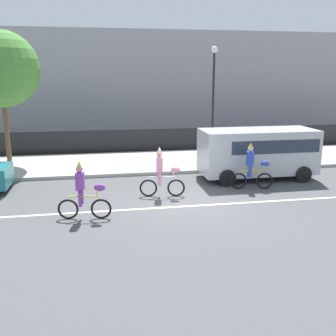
# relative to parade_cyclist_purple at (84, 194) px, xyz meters

# --- Properties ---
(ground_plane) EXTENTS (80.00, 80.00, 0.00)m
(ground_plane) POSITION_rel_parade_cyclist_purple_xyz_m (3.48, 1.12, -0.84)
(ground_plane) COLOR #4C4C4F
(road_centre_line) EXTENTS (36.00, 0.14, 0.01)m
(road_centre_line) POSITION_rel_parade_cyclist_purple_xyz_m (3.48, 0.62, -0.84)
(road_centre_line) COLOR beige
(road_centre_line) RESTS_ON ground
(sidewalk_curb) EXTENTS (60.00, 5.00, 0.15)m
(sidewalk_curb) POSITION_rel_parade_cyclist_purple_xyz_m (3.48, 7.62, -0.77)
(sidewalk_curb) COLOR #ADAAA3
(sidewalk_curb) RESTS_ON ground
(fence_line) EXTENTS (40.00, 0.08, 1.40)m
(fence_line) POSITION_rel_parade_cyclist_purple_xyz_m (3.48, 10.52, -0.14)
(fence_line) COLOR black
(fence_line) RESTS_ON ground
(building_backdrop) EXTENTS (28.00, 8.00, 7.45)m
(building_backdrop) POSITION_rel_parade_cyclist_purple_xyz_m (6.17, 19.12, 2.88)
(building_backdrop) COLOR #99939E
(building_backdrop) RESTS_ON ground
(parade_cyclist_purple) EXTENTS (1.71, 0.52, 1.92)m
(parade_cyclist_purple) POSITION_rel_parade_cyclist_purple_xyz_m (0.00, 0.00, 0.00)
(parade_cyclist_purple) COLOR black
(parade_cyclist_purple) RESTS_ON ground
(parade_cyclist_pink) EXTENTS (1.71, 0.52, 1.92)m
(parade_cyclist_pink) POSITION_rel_parade_cyclist_purple_xyz_m (2.83, 1.90, 0.00)
(parade_cyclist_pink) COLOR black
(parade_cyclist_pink) RESTS_ON ground
(parade_cyclist_cobalt) EXTENTS (1.71, 0.53, 1.92)m
(parade_cyclist_cobalt) POSITION_rel_parade_cyclist_purple_xyz_m (6.54, 2.24, 0.00)
(parade_cyclist_cobalt) COLOR black
(parade_cyclist_cobalt) RESTS_ON ground
(parked_van_silver) EXTENTS (5.00, 2.22, 2.18)m
(parked_van_silver) POSITION_rel_parade_cyclist_purple_xyz_m (7.46, 3.82, 0.44)
(parked_van_silver) COLOR silver
(parked_van_silver) RESTS_ON ground
(street_lamp_post) EXTENTS (0.36, 0.36, 5.86)m
(street_lamp_post) POSITION_rel_parade_cyclist_purple_xyz_m (6.98, 9.43, 3.15)
(street_lamp_post) COLOR black
(street_lamp_post) RESTS_ON sidewalk_curb
(street_tree_near_lamp) EXTENTS (3.66, 3.66, 6.44)m
(street_tree_near_lamp) POSITION_rel_parade_cyclist_purple_xyz_m (-3.92, 8.23, 3.90)
(street_tree_near_lamp) COLOR brown
(street_tree_near_lamp) RESTS_ON sidewalk_curb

